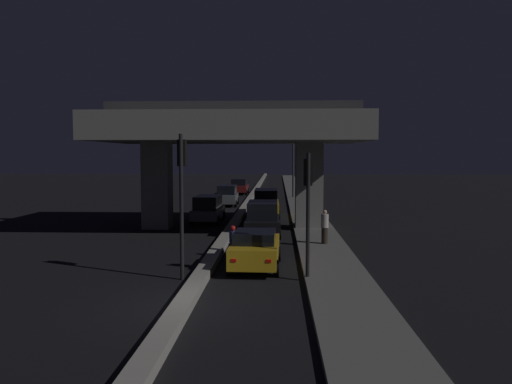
{
  "coord_description": "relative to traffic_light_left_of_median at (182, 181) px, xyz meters",
  "views": [
    {
      "loc": [
        2.74,
        -14.49,
        4.5
      ],
      "look_at": [
        1.08,
        23.53,
        1.65
      ],
      "focal_mm": 35.0,
      "sensor_mm": 36.0,
      "label": 1
    }
  ],
  "objects": [
    {
      "name": "median_divider",
      "position": [
        0.69,
        31.83,
        -3.42
      ],
      "size": [
        0.58,
        126.0,
        0.3
      ],
      "primitive_type": "cube",
      "color": "gray",
      "rests_on": "ground_plane"
    },
    {
      "name": "motorcycle_blue_filtering_near",
      "position": [
        1.47,
        3.86,
        -2.96
      ],
      "size": [
        0.34,
        1.85,
        1.41
      ],
      "rotation": [
        0.0,
        0.0,
        1.51
      ],
      "color": "black",
      "rests_on": "ground_plane"
    },
    {
      "name": "car_taxi_yellow_lead",
      "position": [
        2.55,
        1.83,
        -2.78
      ],
      "size": [
        2.04,
        4.12,
        1.51
      ],
      "rotation": [
        0.0,
        0.0,
        1.54
      ],
      "color": "gold",
      "rests_on": "ground_plane"
    },
    {
      "name": "car_grey_second_oncoming",
      "position": [
        -1.05,
        26.09,
        -2.65
      ],
      "size": [
        1.93,
        3.99,
        1.81
      ],
      "rotation": [
        0.0,
        0.0,
        -1.56
      ],
      "color": "#515459",
      "rests_on": "ground_plane"
    },
    {
      "name": "traffic_light_right_of_median",
      "position": [
        4.5,
        0.01,
        -0.45
      ],
      "size": [
        0.3,
        0.49,
        4.55
      ],
      "color": "black",
      "rests_on": "ground_plane"
    },
    {
      "name": "ground_plane",
      "position": [
        0.69,
        -3.17,
        -3.57
      ],
      "size": [
        200.0,
        200.0,
        0.0
      ],
      "primitive_type": "plane",
      "color": "black"
    },
    {
      "name": "elevated_overpass",
      "position": [
        0.69,
        12.44,
        2.16
      ],
      "size": [
        15.55,
        9.56,
        7.71
      ],
      "color": "gray",
      "rests_on": "ground_plane"
    },
    {
      "name": "car_grey_lead_oncoming",
      "position": [
        -1.19,
        15.09,
        -2.62
      ],
      "size": [
        1.98,
        4.05,
        1.8
      ],
      "rotation": [
        0.0,
        0.0,
        -1.6
      ],
      "color": "#515459",
      "rests_on": "ground_plane"
    },
    {
      "name": "sidewalk_right",
      "position": [
        5.59,
        24.83,
        -3.48
      ],
      "size": [
        2.39,
        126.0,
        0.17
      ],
      "primitive_type": "cube",
      "color": "#5B5956",
      "rests_on": "ground_plane"
    },
    {
      "name": "car_black_second",
      "position": [
        2.6,
        9.99,
        -2.59
      ],
      "size": [
        2.02,
        4.07,
        1.88
      ],
      "rotation": [
        0.0,
        0.0,
        1.57
      ],
      "color": "black",
      "rests_on": "ground_plane"
    },
    {
      "name": "car_taxi_yellow_third",
      "position": [
        2.59,
        18.23,
        -2.51
      ],
      "size": [
        2.03,
        4.62,
        2.01
      ],
      "rotation": [
        0.0,
        0.0,
        1.59
      ],
      "color": "gold",
      "rests_on": "ground_plane"
    },
    {
      "name": "pedestrian_on_sidewalk",
      "position": [
        5.73,
        6.56,
        -2.58
      ],
      "size": [
        0.37,
        0.37,
        1.66
      ],
      "color": "#2D261E",
      "rests_on": "sidewalk_right"
    },
    {
      "name": "street_lamp",
      "position": [
        4.7,
        33.43,
        1.24
      ],
      "size": [
        2.21,
        0.32,
        8.15
      ],
      "color": "#2D2D30",
      "rests_on": "ground_plane"
    },
    {
      "name": "traffic_light_left_of_median",
      "position": [
        0.0,
        0.0,
        0.0
      ],
      "size": [
        0.3,
        0.49,
        5.24
      ],
      "color": "black",
      "rests_on": "ground_plane"
    },
    {
      "name": "car_dark_red_third_oncoming",
      "position": [
        -0.97,
        39.0,
        -2.65
      ],
      "size": [
        2.06,
        4.12,
        1.76
      ],
      "rotation": [
        0.0,
        0.0,
        -1.58
      ],
      "color": "#591414",
      "rests_on": "ground_plane"
    }
  ]
}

